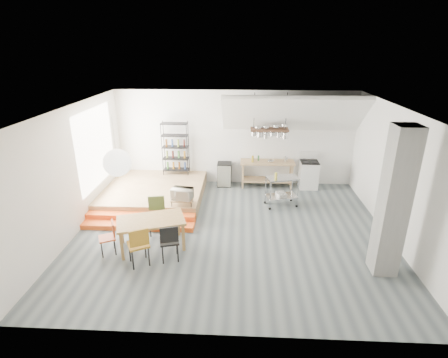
# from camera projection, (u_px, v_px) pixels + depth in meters

# --- Properties ---
(floor) EXTENTS (8.00, 8.00, 0.00)m
(floor) POSITION_uv_depth(u_px,v_px,m) (232.00, 231.00, 9.15)
(floor) COLOR #4A5356
(floor) RESTS_ON ground
(wall_back) EXTENTS (8.00, 0.04, 3.20)m
(wall_back) POSITION_uv_depth(u_px,v_px,m) (235.00, 138.00, 11.83)
(wall_back) COLOR silver
(wall_back) RESTS_ON ground
(wall_left) EXTENTS (0.04, 7.00, 3.20)m
(wall_left) POSITION_uv_depth(u_px,v_px,m) (73.00, 171.00, 8.76)
(wall_left) COLOR silver
(wall_left) RESTS_ON ground
(wall_right) EXTENTS (0.04, 7.00, 3.20)m
(wall_right) POSITION_uv_depth(u_px,v_px,m) (398.00, 177.00, 8.38)
(wall_right) COLOR silver
(wall_right) RESTS_ON ground
(ceiling) EXTENTS (8.00, 7.00, 0.02)m
(ceiling) POSITION_uv_depth(u_px,v_px,m) (233.00, 109.00, 7.99)
(ceiling) COLOR white
(ceiling) RESTS_ON wall_back
(slope_ceiling) EXTENTS (4.40, 1.44, 1.32)m
(slope_ceiling) POSITION_uv_depth(u_px,v_px,m) (293.00, 114.00, 10.84)
(slope_ceiling) COLOR white
(slope_ceiling) RESTS_ON wall_back
(window_pane) EXTENTS (0.02, 2.50, 2.20)m
(window_pane) POSITION_uv_depth(u_px,v_px,m) (96.00, 147.00, 10.08)
(window_pane) COLOR white
(window_pane) RESTS_ON wall_left
(platform) EXTENTS (3.00, 3.00, 0.40)m
(platform) POSITION_uv_depth(u_px,v_px,m) (155.00, 192.00, 11.06)
(platform) COLOR #926E49
(platform) RESTS_ON ground
(step_lower) EXTENTS (3.00, 0.35, 0.13)m
(step_lower) POSITION_uv_depth(u_px,v_px,m) (138.00, 226.00, 9.29)
(step_lower) COLOR #F25A1C
(step_lower) RESTS_ON ground
(step_upper) EXTENTS (3.00, 0.35, 0.27)m
(step_upper) POSITION_uv_depth(u_px,v_px,m) (141.00, 218.00, 9.59)
(step_upper) COLOR #F25A1C
(step_upper) RESTS_ON ground
(concrete_column) EXTENTS (0.50, 0.50, 3.20)m
(concrete_column) POSITION_uv_depth(u_px,v_px,m) (394.00, 203.00, 7.02)
(concrete_column) COLOR gray
(concrete_column) RESTS_ON ground
(kitchen_counter) EXTENTS (1.80, 0.60, 0.91)m
(kitchen_counter) POSITION_uv_depth(u_px,v_px,m) (267.00, 169.00, 11.80)
(kitchen_counter) COLOR #926E49
(kitchen_counter) RESTS_ON ground
(stove) EXTENTS (0.60, 0.60, 1.18)m
(stove) POSITION_uv_depth(u_px,v_px,m) (308.00, 174.00, 11.79)
(stove) COLOR white
(stove) RESTS_ON ground
(pot_rack) EXTENTS (1.20, 0.50, 1.43)m
(pot_rack) POSITION_uv_depth(u_px,v_px,m) (270.00, 132.00, 11.10)
(pot_rack) COLOR #44291B
(pot_rack) RESTS_ON ceiling
(wire_shelving) EXTENTS (0.88, 0.38, 1.80)m
(wire_shelving) POSITION_uv_depth(u_px,v_px,m) (175.00, 148.00, 11.74)
(wire_shelving) COLOR black
(wire_shelving) RESTS_ON platform
(microwave_shelf) EXTENTS (0.60, 0.40, 0.16)m
(microwave_shelf) POSITION_uv_depth(u_px,v_px,m) (182.00, 199.00, 9.72)
(microwave_shelf) COLOR #926E49
(microwave_shelf) RESTS_ON platform
(paper_lantern) EXTENTS (0.60, 0.60, 0.60)m
(paper_lantern) POSITION_uv_depth(u_px,v_px,m) (117.00, 163.00, 7.52)
(paper_lantern) COLOR white
(paper_lantern) RESTS_ON ceiling
(dining_table) EXTENTS (1.75, 1.33, 0.74)m
(dining_table) POSITION_uv_depth(u_px,v_px,m) (151.00, 222.00, 8.23)
(dining_table) COLOR brown
(dining_table) RESTS_ON ground
(chair_mustard) EXTENTS (0.59, 0.59, 0.95)m
(chair_mustard) POSITION_uv_depth(u_px,v_px,m) (139.00, 243.00, 7.54)
(chair_mustard) COLOR #9E6D1B
(chair_mustard) RESTS_ON ground
(chair_black) EXTENTS (0.51, 0.51, 0.91)m
(chair_black) POSITION_uv_depth(u_px,v_px,m) (169.00, 240.00, 7.73)
(chair_black) COLOR black
(chair_black) RESTS_ON ground
(chair_olive) EXTENTS (0.51, 0.51, 0.95)m
(chair_olive) POSITION_uv_depth(u_px,v_px,m) (157.00, 212.00, 8.95)
(chair_olive) COLOR #52622E
(chair_olive) RESTS_ON ground
(chair_red) EXTENTS (0.48, 0.48, 0.79)m
(chair_red) POSITION_uv_depth(u_px,v_px,m) (110.00, 235.00, 8.06)
(chair_red) COLOR #BC411A
(chair_red) RESTS_ON ground
(rolling_cart) EXTENTS (1.02, 0.73, 0.91)m
(rolling_cart) POSITION_uv_depth(u_px,v_px,m) (282.00, 187.00, 10.41)
(rolling_cart) COLOR silver
(rolling_cart) RESTS_ON ground
(mini_fridge) EXTENTS (0.48, 0.48, 0.81)m
(mini_fridge) POSITION_uv_depth(u_px,v_px,m) (224.00, 174.00, 12.00)
(mini_fridge) COLOR black
(mini_fridge) RESTS_ON ground
(microwave) EXTENTS (0.63, 0.49, 0.31)m
(microwave) POSITION_uv_depth(u_px,v_px,m) (182.00, 194.00, 9.65)
(microwave) COLOR beige
(microwave) RESTS_ON microwave_shelf
(bowl) EXTENTS (0.27, 0.27, 0.05)m
(bowl) POSITION_uv_depth(u_px,v_px,m) (271.00, 161.00, 11.64)
(bowl) COLOR silver
(bowl) RESTS_ON kitchen_counter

